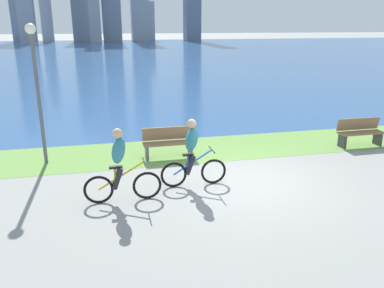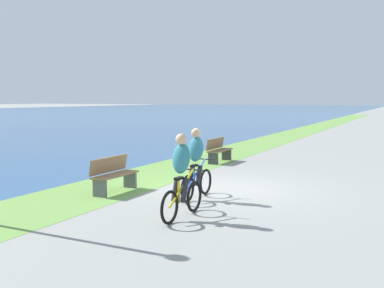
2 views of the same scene
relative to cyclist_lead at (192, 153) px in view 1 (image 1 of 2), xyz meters
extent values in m
plane|color=gray|center=(1.38, -0.16, -0.84)|extent=(300.00, 300.00, 0.00)
cube|color=#6B9947|center=(1.38, 2.73, -0.83)|extent=(120.00, 2.52, 0.01)
cube|color=#2D568C|center=(1.38, 46.18, -0.83)|extent=(300.00, 84.39, 0.00)
torus|color=black|center=(0.54, 0.00, -0.52)|extent=(0.64, 0.06, 0.64)
torus|color=black|center=(-0.46, 0.00, -0.52)|extent=(0.64, 0.06, 0.64)
cylinder|color=blue|center=(0.01, 0.00, -0.23)|extent=(0.97, 0.04, 0.61)
cylinder|color=blue|center=(-0.11, 0.00, -0.28)|extent=(0.04, 0.04, 0.47)
cube|color=black|center=(-0.11, 0.00, -0.02)|extent=(0.24, 0.10, 0.05)
cylinder|color=black|center=(0.49, 0.00, 0.06)|extent=(0.03, 0.52, 0.03)
ellipsoid|color=teal|center=(-0.01, 0.00, 0.36)|extent=(0.40, 0.36, 0.65)
sphere|color=#D8AD84|center=(-0.01, 0.00, 0.74)|extent=(0.22, 0.22, 0.22)
cylinder|color=#26262D|center=(-0.06, 0.10, -0.26)|extent=(0.27, 0.11, 0.49)
cylinder|color=#26262D|center=(-0.06, -0.10, -0.26)|extent=(0.27, 0.11, 0.49)
torus|color=black|center=(-1.16, -0.51, -0.51)|extent=(0.65, 0.06, 0.65)
torus|color=black|center=(-2.23, -0.51, -0.51)|extent=(0.65, 0.06, 0.65)
cylinder|color=gold|center=(-1.72, -0.51, -0.22)|extent=(1.04, 0.04, 0.62)
cylinder|color=gold|center=(-1.86, -0.51, -0.27)|extent=(0.04, 0.04, 0.48)
cube|color=black|center=(-1.86, -0.51, -0.01)|extent=(0.24, 0.10, 0.05)
cylinder|color=black|center=(-1.21, -0.51, 0.07)|extent=(0.03, 0.52, 0.03)
ellipsoid|color=teal|center=(-1.75, -0.51, 0.37)|extent=(0.40, 0.36, 0.65)
sphere|color=#D8AD84|center=(-1.75, -0.51, 0.75)|extent=(0.22, 0.22, 0.22)
cylinder|color=#26262D|center=(-1.80, -0.41, -0.25)|extent=(0.27, 0.11, 0.49)
cylinder|color=#26262D|center=(-1.80, -0.61, -0.25)|extent=(0.27, 0.11, 0.49)
cube|color=olive|center=(-0.23, 2.16, -0.39)|extent=(1.50, 0.45, 0.04)
cube|color=olive|center=(-0.23, 2.36, -0.14)|extent=(1.50, 0.11, 0.40)
cube|color=#595960|center=(0.42, 2.16, -0.61)|extent=(0.08, 0.37, 0.45)
cube|color=#595960|center=(-0.88, 2.16, -0.61)|extent=(0.08, 0.37, 0.45)
cube|color=olive|center=(6.01, 1.89, -0.39)|extent=(1.50, 0.45, 0.04)
cube|color=olive|center=(6.01, 2.09, -0.14)|extent=(1.50, 0.11, 0.40)
cube|color=#38383D|center=(6.66, 1.89, -0.61)|extent=(0.08, 0.37, 0.45)
cube|color=#38383D|center=(5.36, 1.89, -0.61)|extent=(0.08, 0.37, 0.45)
cylinder|color=#595960|center=(-3.73, 2.51, 0.96)|extent=(0.10, 0.10, 3.59)
sphere|color=white|center=(-3.73, 2.51, 2.85)|extent=(0.28, 0.28, 0.28)
cube|color=#8C939E|center=(-16.03, 75.63, 7.01)|extent=(2.92, 2.69, 15.70)
cube|color=#8C939E|center=(-13.02, 81.39, 6.45)|extent=(2.15, 2.48, 14.57)
cube|color=#B7B7BC|center=(8.71, 83.62, 3.45)|extent=(2.72, 2.25, 8.58)
camera|label=1|loc=(-1.94, -8.52, 2.98)|focal=35.97mm
camera|label=2|loc=(-9.63, -4.61, 1.54)|focal=42.75mm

